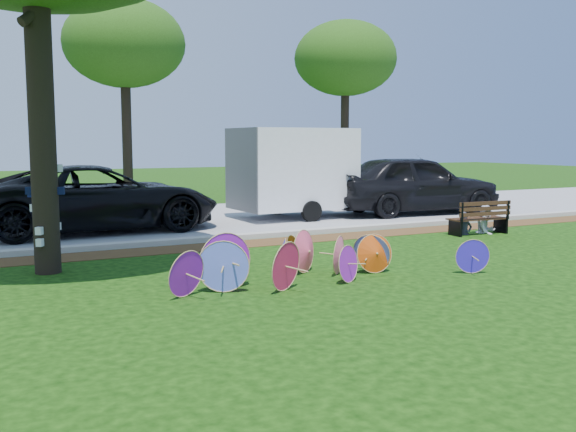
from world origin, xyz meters
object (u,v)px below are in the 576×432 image
object	(u,v)px
parasol_pile	(293,259)
black_van	(98,199)
person_right	(487,206)
cargo_trailer	(293,168)
dark_pickup	(414,184)
person_left	(465,213)
park_bench	(477,218)

from	to	relation	value
parasol_pile	black_van	world-z (taller)	black_van
parasol_pile	person_right	world-z (taller)	person_right
black_van	cargo_trailer	distance (m)	5.74
black_van	cargo_trailer	bearing A→B (deg)	-88.99
black_van	dark_pickup	world-z (taller)	dark_pickup
parasol_pile	black_van	distance (m)	7.59
black_van	person_left	size ratio (longest dim) A/B	5.58
dark_pickup	cargo_trailer	xyz separation A→B (m)	(-3.91, 0.67, 0.54)
person_left	person_right	bearing A→B (deg)	8.60
dark_pickup	person_right	distance (m)	4.39
person_right	cargo_trailer	bearing A→B (deg)	107.60
parasol_pile	dark_pickup	size ratio (longest dim) A/B	1.03
black_van	person_left	distance (m)	9.12
person_right	person_left	bearing A→B (deg)	167.18
parasol_pile	dark_pickup	bearing A→B (deg)	42.01
parasol_pile	park_bench	distance (m)	7.04
parasol_pile	park_bench	xyz separation A→B (m)	(6.48, 2.74, 0.04)
cargo_trailer	black_van	bearing A→B (deg)	-178.78
park_bench	person_left	world-z (taller)	person_left
cargo_trailer	person_left	xyz separation A→B (m)	(2.20, -4.93, -0.93)
park_bench	person_left	size ratio (longest dim) A/B	1.45
dark_pickup	person_left	world-z (taller)	dark_pickup
dark_pickup	person_right	size ratio (longest dim) A/B	4.06
parasol_pile	dark_pickup	xyz separation A→B (m)	(7.84, 7.06, 0.57)
black_van	person_right	distance (m)	9.73
parasol_pile	cargo_trailer	size ratio (longest dim) A/B	1.68
cargo_trailer	person_left	world-z (taller)	cargo_trailer
black_van	dark_pickup	xyz separation A→B (m)	(9.59, -0.31, 0.09)
cargo_trailer	person_left	bearing A→B (deg)	-68.38
person_left	black_van	bearing A→B (deg)	158.48
person_right	park_bench	bearing A→B (deg)	175.31
dark_pickup	person_left	xyz separation A→B (m)	(-1.71, -4.27, -0.39)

